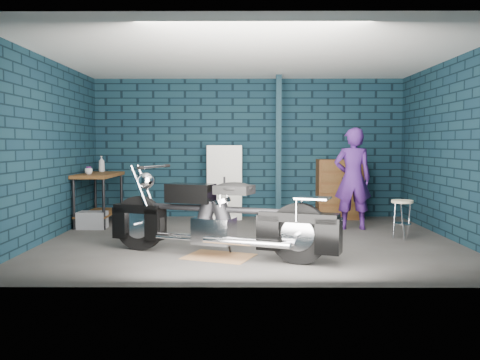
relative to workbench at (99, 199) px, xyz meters
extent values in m
plane|color=#454340|center=(2.68, -1.54, -0.46)|extent=(6.00, 6.00, 0.00)
cube|color=#102836|center=(2.68, 0.96, 0.90)|extent=(6.00, 0.02, 2.70)
cube|color=#102836|center=(-0.32, -1.54, 0.90)|extent=(0.02, 5.00, 2.70)
cube|color=#102836|center=(5.68, -1.54, 0.90)|extent=(0.02, 5.00, 2.70)
cube|color=white|center=(2.68, -1.54, 2.25)|extent=(6.00, 5.00, 0.02)
cube|color=#102833|center=(3.23, 0.41, 0.90)|extent=(0.10, 0.10, 2.70)
cube|color=brown|center=(0.00, 0.00, 0.00)|extent=(0.60, 1.40, 0.91)
cube|color=#926740|center=(2.27, -2.66, -0.45)|extent=(0.99, 0.87, 0.01)
imported|color=#441D6E|center=(4.41, -0.53, 0.40)|extent=(0.64, 0.43, 1.70)
cube|color=gray|center=(0.02, -0.50, -0.31)|extent=(0.46, 0.33, 0.29)
cube|color=silver|center=(2.22, 0.69, 0.25)|extent=(0.66, 0.47, 1.41)
cube|color=brown|center=(4.43, 0.69, 0.11)|extent=(0.85, 0.47, 1.14)
imported|color=beige|center=(-0.08, -0.32, 0.51)|extent=(0.17, 0.17, 0.10)
cylinder|color=#601A68|center=(-0.17, -0.02, 0.52)|extent=(0.10, 0.10, 0.12)
imported|color=gray|center=(-0.09, 0.52, 0.60)|extent=(0.13, 0.13, 0.30)
camera|label=1|loc=(2.57, -9.01, 0.97)|focal=38.00mm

